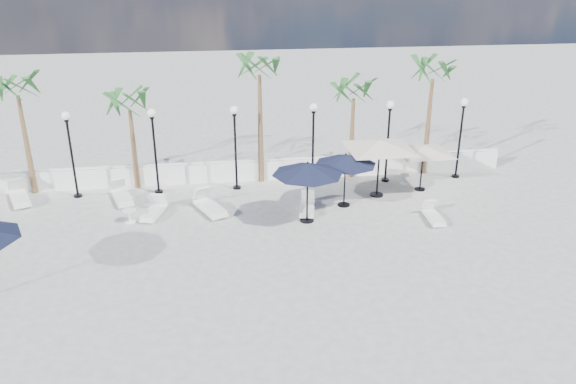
{
  "coord_description": "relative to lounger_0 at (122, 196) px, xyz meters",
  "views": [
    {
      "loc": [
        -1.0,
        -17.37,
        9.58
      ],
      "look_at": [
        1.74,
        2.13,
        1.5
      ],
      "focal_mm": 35.0,
      "sensor_mm": 36.0,
      "label": 1
    }
  ],
  "objects": [
    {
      "name": "lamppost_5",
      "position": [
        11.99,
        0.79,
        2.24
      ],
      "size": [
        0.36,
        0.36,
        3.84
      ],
      "color": "black",
      "rests_on": "ground"
    },
    {
      "name": "lamppost_3",
      "position": [
        4.99,
        0.79,
        2.24
      ],
      "size": [
        0.36,
        0.36,
        3.84
      ],
      "color": "black",
      "rests_on": "ground"
    },
    {
      "name": "parasol_navy_right",
      "position": [
        9.38,
        -1.77,
        1.8
      ],
      "size": [
        2.6,
        2.6,
        2.33
      ],
      "color": "black",
      "rests_on": "ground"
    },
    {
      "name": "parasol_cream_sq_b",
      "position": [
        11.08,
        -0.91,
        2.31
      ],
      "size": [
        5.52,
        5.52,
        2.77
      ],
      "color": "black",
      "rests_on": "ground"
    },
    {
      "name": "side_table_2",
      "position": [
        12.73,
        0.24,
        0.03
      ],
      "size": [
        0.48,
        0.48,
        0.46
      ],
      "color": "white",
      "rests_on": "ground"
    },
    {
      "name": "side_table_1",
      "position": [
        0.58,
        -2.22,
        0.07
      ],
      "size": [
        0.54,
        0.54,
        0.53
      ],
      "color": "white",
      "rests_on": "ground"
    },
    {
      "name": "lamppost_6",
      "position": [
        15.49,
        0.79,
        2.24
      ],
      "size": [
        0.36,
        0.36,
        3.84
      ],
      "color": "black",
      "rests_on": "ground"
    },
    {
      "name": "palm_0",
      "position": [
        -4.01,
        1.59,
        4.28
      ],
      "size": [
        2.6,
        2.6,
        5.5
      ],
      "color": "brown",
      "rests_on": "ground"
    },
    {
      "name": "parasol_navy_mid",
      "position": [
        7.57,
        -3.08,
        1.95
      ],
      "size": [
        2.8,
        2.8,
        2.51
      ],
      "color": "black",
      "rests_on": "ground"
    },
    {
      "name": "palm_3",
      "position": [
        10.49,
        1.59,
        3.7
      ],
      "size": [
        2.6,
        2.6,
        4.9
      ],
      "color": "brown",
      "rests_on": "ground"
    },
    {
      "name": "palm_2",
      "position": [
        6.19,
        1.59,
        4.87
      ],
      "size": [
        2.6,
        2.6,
        6.1
      ],
      "color": "brown",
      "rests_on": "ground"
    },
    {
      "name": "lounger_0",
      "position": [
        0.0,
        0.0,
        0.0
      ],
      "size": [
        1.2,
        2.09,
        0.75
      ],
      "rotation": [
        0.0,
        0.0,
        0.3
      ],
      "color": "white",
      "rests_on": "ground"
    },
    {
      "name": "side_table_0",
      "position": [
        0.18,
        0.34,
        0.04
      ],
      "size": [
        0.5,
        0.5,
        0.48
      ],
      "color": "white",
      "rests_on": "ground"
    },
    {
      "name": "lamppost_2",
      "position": [
        1.49,
        0.79,
        2.24
      ],
      "size": [
        0.36,
        0.36,
        3.84
      ],
      "color": "black",
      "rests_on": "ground"
    },
    {
      "name": "lounger_4",
      "position": [
        7.74,
        -2.18,
        -0.03
      ],
      "size": [
        0.93,
        1.87,
        0.67
      ],
      "rotation": [
        0.0,
        0.0,
        -0.21
      ],
      "color": "white",
      "rests_on": "ground"
    },
    {
      "name": "palm_1",
      "position": [
        0.49,
        1.59,
        3.5
      ],
      "size": [
        2.6,
        2.6,
        4.7
      ],
      "color": "brown",
      "rests_on": "ground"
    },
    {
      "name": "parasol_cream_sq_a",
      "position": [
        13.22,
        -0.53,
        1.83
      ],
      "size": [
        4.57,
        4.57,
        2.25
      ],
      "color": "black",
      "rests_on": "ground"
    },
    {
      "name": "ground",
      "position": [
        4.99,
        -5.71,
        -0.25
      ],
      "size": [
        100.0,
        100.0,
        0.0
      ],
      "primitive_type": "plane",
      "color": "gray",
      "rests_on": "ground"
    },
    {
      "name": "palm_4",
      "position": [
        14.19,
        1.59,
        4.48
      ],
      "size": [
        2.6,
        2.6,
        5.7
      ],
      "color": "brown",
      "rests_on": "ground"
    },
    {
      "name": "lounger_6",
      "position": [
        12.58,
        -3.75,
        -0.05
      ],
      "size": [
        0.63,
        1.66,
        0.61
      ],
      "rotation": [
        0.0,
        0.0,
        -0.06
      ],
      "color": "white",
      "rests_on": "ground"
    },
    {
      "name": "lounger_2",
      "position": [
        -4.36,
        0.51,
        0.01
      ],
      "size": [
        1.43,
        2.2,
        0.79
      ],
      "rotation": [
        0.0,
        0.0,
        0.4
      ],
      "color": "white",
      "rests_on": "ground"
    },
    {
      "name": "lamppost_4",
      "position": [
        8.49,
        0.79,
        2.24
      ],
      "size": [
        0.36,
        0.36,
        3.84
      ],
      "color": "black",
      "rests_on": "ground"
    },
    {
      "name": "balustrade",
      "position": [
        4.99,
        1.79,
        0.22
      ],
      "size": [
        26.0,
        0.3,
        1.01
      ],
      "color": "white",
      "rests_on": "ground"
    },
    {
      "name": "lamppost_1",
      "position": [
        -2.01,
        0.79,
        2.24
      ],
      "size": [
        0.36,
        0.36,
        3.84
      ],
      "color": "black",
      "rests_on": "ground"
    },
    {
      "name": "lounger_5",
      "position": [
        3.74,
        -1.68,
        0.01
      ],
      "size": [
        1.45,
        2.19,
        0.78
      ],
      "rotation": [
        0.0,
        0.0,
        0.42
      ],
      "color": "white",
      "rests_on": "ground"
    },
    {
      "name": "lounger_3",
      "position": [
        1.48,
        -1.74,
        -0.03
      ],
      "size": [
        1.05,
        1.87,
        0.67
      ],
      "rotation": [
        0.0,
        0.0,
        -0.29
      ],
      "color": "white",
      "rests_on": "ground"
    }
  ]
}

